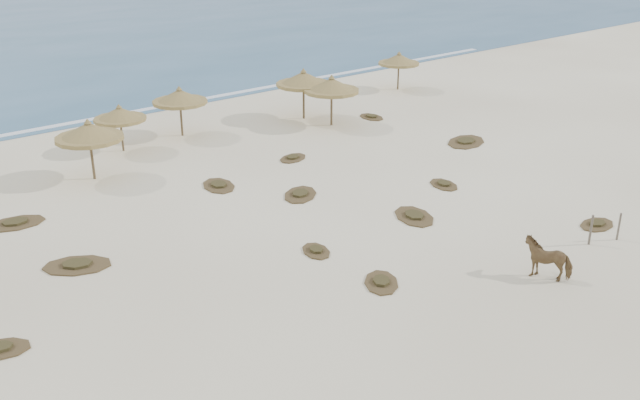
# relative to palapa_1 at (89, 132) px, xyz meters

# --- Properties ---
(ground) EXTENTS (160.00, 160.00, 0.00)m
(ground) POSITION_rel_palapa_1_xyz_m (5.86, -16.01, -2.32)
(ground) COLOR white
(ground) RESTS_ON ground
(foam_line) EXTENTS (70.00, 0.60, 0.01)m
(foam_line) POSITION_rel_palapa_1_xyz_m (5.86, 9.99, -2.32)
(foam_line) COLOR white
(foam_line) RESTS_ON ground
(palapa_1) EXTENTS (3.47, 3.47, 3.00)m
(palapa_1) POSITION_rel_palapa_1_xyz_m (0.00, 0.00, 0.00)
(palapa_1) COLOR brown
(palapa_1) RESTS_ON ground
(palapa_2) EXTENTS (3.06, 3.06, 2.58)m
(palapa_2) POSITION_rel_palapa_1_xyz_m (2.95, 3.09, -0.32)
(palapa_2) COLOR brown
(palapa_2) RESTS_ON ground
(palapa_3) EXTENTS (3.35, 3.35, 2.89)m
(palapa_3) POSITION_rel_palapa_1_xyz_m (6.78, 3.51, -0.08)
(palapa_3) COLOR brown
(palapa_3) RESTS_ON ground
(palapa_4) EXTENTS (3.70, 3.70, 3.07)m
(palapa_4) POSITION_rel_palapa_1_xyz_m (14.73, -0.33, 0.05)
(palapa_4) COLOR brown
(palapa_4) RESTS_ON ground
(palapa_5) EXTENTS (3.36, 3.36, 3.13)m
(palapa_5) POSITION_rel_palapa_1_xyz_m (14.37, 1.88, 0.10)
(palapa_5) COLOR brown
(palapa_5) RESTS_ON ground
(palapa_6) EXTENTS (2.98, 2.98, 2.73)m
(palapa_6) POSITION_rel_palapa_1_xyz_m (24.31, 3.53, -0.20)
(palapa_6) COLOR brown
(palapa_6) RESTS_ON ground
(horse) EXTENTS (1.52, 1.86, 1.43)m
(horse) POSITION_rel_palapa_1_xyz_m (8.31, -19.59, -1.61)
(horse) COLOR olive
(horse) RESTS_ON ground
(fence_post_near) EXTENTS (0.11, 0.11, 1.23)m
(fence_post_near) POSITION_rel_palapa_1_xyz_m (11.80, -19.17, -1.71)
(fence_post_near) COLOR #62584A
(fence_post_near) RESTS_ON ground
(fence_post_far) EXTENTS (0.09, 0.09, 1.14)m
(fence_post_far) POSITION_rel_palapa_1_xyz_m (13.03, -19.65, -1.76)
(fence_post_far) COLOR #62584A
(fence_post_far) RESTS_ON ground
(scrub_1) EXTENTS (2.96, 2.69, 0.16)m
(scrub_1) POSITION_rel_palapa_1_xyz_m (-4.22, -8.27, -2.27)
(scrub_1) COLOR brown
(scrub_1) RESTS_ON ground
(scrub_2) EXTENTS (1.40, 1.74, 0.16)m
(scrub_2) POSITION_rel_palapa_1_xyz_m (3.23, -12.92, -2.27)
(scrub_2) COLOR brown
(scrub_2) RESTS_ON ground
(scrub_3) EXTENTS (2.60, 2.49, 0.16)m
(scrub_3) POSITION_rel_palapa_1_xyz_m (6.31, -8.02, -2.27)
(scrub_3) COLOR brown
(scrub_3) RESTS_ON ground
(scrub_4) EXTENTS (1.59, 1.97, 0.16)m
(scrub_4) POSITION_rel_palapa_1_xyz_m (12.29, -11.35, -2.27)
(scrub_4) COLOR brown
(scrub_4) RESTS_ON ground
(scrub_5) EXTENTS (3.31, 2.69, 0.16)m
(scrub_5) POSITION_rel_palapa_1_xyz_m (18.28, -7.73, -2.27)
(scrub_5) COLOR brown
(scrub_5) RESTS_ON ground
(scrub_6) EXTENTS (2.59, 1.90, 0.16)m
(scrub_6) POSITION_rel_palapa_1_xyz_m (-4.72, -3.01, -2.27)
(scrub_6) COLOR brown
(scrub_6) RESTS_ON ground
(scrub_7) EXTENTS (2.05, 1.68, 0.16)m
(scrub_7) POSITION_rel_palapa_1_xyz_m (9.16, -3.78, -2.27)
(scrub_7) COLOR brown
(scrub_7) RESTS_ON ground
(scrub_9) EXTENTS (2.27, 2.71, 0.16)m
(scrub_9) POSITION_rel_palapa_1_xyz_m (8.49, -13.03, -2.27)
(scrub_9) COLOR brown
(scrub_9) RESTS_ON ground
(scrub_10) EXTENTS (1.45, 2.01, 0.16)m
(scrub_10) POSITION_rel_palapa_1_xyz_m (17.72, -0.68, -2.27)
(scrub_10) COLOR brown
(scrub_10) RESTS_ON ground
(scrub_11) EXTENTS (2.06, 2.15, 0.16)m
(scrub_11) POSITION_rel_palapa_1_xyz_m (3.42, -16.27, -2.27)
(scrub_11) COLOR brown
(scrub_11) RESTS_ON ground
(scrub_12) EXTENTS (1.80, 1.22, 0.16)m
(scrub_12) POSITION_rel_palapa_1_xyz_m (13.67, -18.42, -2.27)
(scrub_12) COLOR brown
(scrub_12) RESTS_ON ground
(scrub_13) EXTENTS (1.90, 2.45, 0.16)m
(scrub_13) POSITION_rel_palapa_1_xyz_m (4.06, -4.69, -2.27)
(scrub_13) COLOR brown
(scrub_13) RESTS_ON ground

